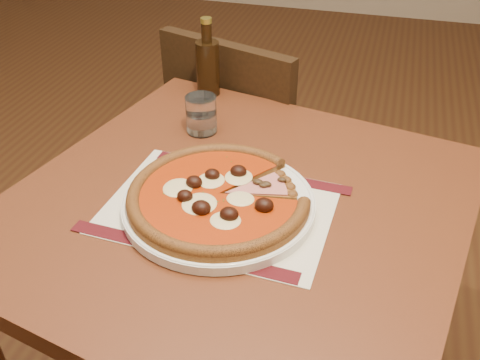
{
  "coord_description": "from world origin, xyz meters",
  "views": [
    {
      "loc": [
        1.07,
        -1.31,
        1.34
      ],
      "look_at": [
        0.85,
        -0.54,
        0.78
      ],
      "focal_mm": 40.0,
      "sensor_mm": 36.0,
      "label": 1
    }
  ],
  "objects_px": {
    "plate": "(219,204)",
    "pizza": "(218,195)",
    "chair_far": "(246,150)",
    "water_glass": "(201,114)",
    "table": "(237,241)",
    "bottle": "(208,65)"
  },
  "relations": [
    {
      "from": "plate",
      "to": "pizza",
      "type": "relative_size",
      "value": 1.06
    },
    {
      "from": "plate",
      "to": "water_glass",
      "type": "xyz_separation_m",
      "value": [
        -0.12,
        0.26,
        0.03
      ]
    },
    {
      "from": "table",
      "to": "plate",
      "type": "xyz_separation_m",
      "value": [
        -0.02,
        -0.04,
        0.11
      ]
    },
    {
      "from": "water_glass",
      "to": "plate",
      "type": "bearing_deg",
      "value": -64.37
    },
    {
      "from": "pizza",
      "to": "water_glass",
      "type": "height_order",
      "value": "water_glass"
    },
    {
      "from": "chair_far",
      "to": "pizza",
      "type": "distance_m",
      "value": 0.69
    },
    {
      "from": "plate",
      "to": "bottle",
      "type": "distance_m",
      "value": 0.48
    },
    {
      "from": "table",
      "to": "bottle",
      "type": "distance_m",
      "value": 0.48
    },
    {
      "from": "pizza",
      "to": "water_glass",
      "type": "relative_size",
      "value": 3.91
    },
    {
      "from": "plate",
      "to": "bottle",
      "type": "height_order",
      "value": "bottle"
    },
    {
      "from": "table",
      "to": "plate",
      "type": "bearing_deg",
      "value": -123.26
    },
    {
      "from": "chair_far",
      "to": "bottle",
      "type": "bearing_deg",
      "value": 90.8
    },
    {
      "from": "table",
      "to": "chair_far",
      "type": "xyz_separation_m",
      "value": [
        -0.14,
        0.58,
        -0.16
      ]
    },
    {
      "from": "pizza",
      "to": "bottle",
      "type": "height_order",
      "value": "bottle"
    },
    {
      "from": "table",
      "to": "water_glass",
      "type": "xyz_separation_m",
      "value": [
        -0.15,
        0.22,
        0.14
      ]
    },
    {
      "from": "water_glass",
      "to": "chair_far",
      "type": "bearing_deg",
      "value": 89.0
    },
    {
      "from": "chair_far",
      "to": "bottle",
      "type": "height_order",
      "value": "bottle"
    },
    {
      "from": "chair_far",
      "to": "plate",
      "type": "bearing_deg",
      "value": 119.15
    },
    {
      "from": "chair_far",
      "to": "water_glass",
      "type": "distance_m",
      "value": 0.47
    },
    {
      "from": "chair_far",
      "to": "pizza",
      "type": "height_order",
      "value": "chair_far"
    },
    {
      "from": "water_glass",
      "to": "bottle",
      "type": "xyz_separation_m",
      "value": [
        -0.05,
        0.19,
        0.03
      ]
    },
    {
      "from": "plate",
      "to": "pizza",
      "type": "bearing_deg",
      "value": -146.81
    }
  ]
}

